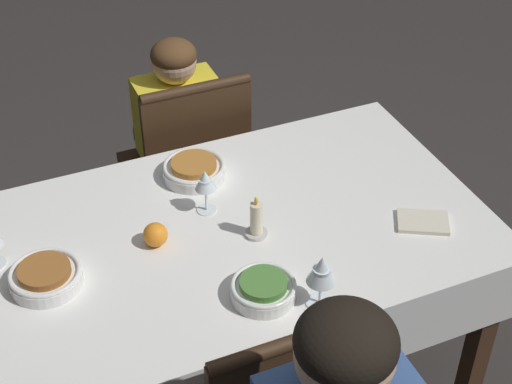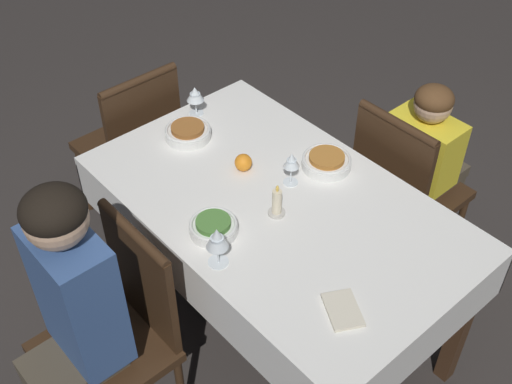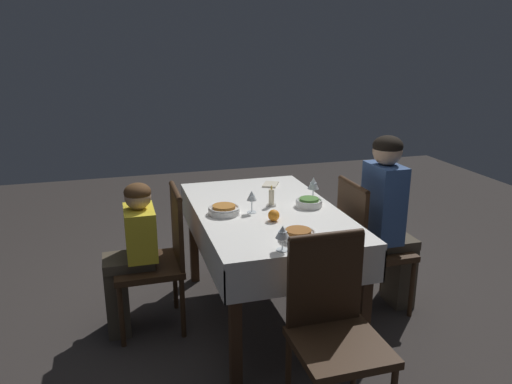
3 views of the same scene
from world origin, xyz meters
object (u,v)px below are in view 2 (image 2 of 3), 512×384
at_px(chair_south, 119,328).
at_px(chair_north, 402,186).
at_px(wine_glass_north, 292,162).
at_px(bowl_north, 327,161).
at_px(bowl_south, 213,226).
at_px(wine_glass_west, 195,95).
at_px(dining_table, 277,219).
at_px(person_child_yellow, 428,164).
at_px(orange_fruit, 243,162).
at_px(candle_centerpiece, 277,204).
at_px(bowl_west, 188,132).
at_px(person_adult_denim, 70,320).
at_px(napkin_red_folded, 343,310).
at_px(wine_glass_south, 217,239).
at_px(chair_west, 134,142).

relative_size(chair_south, chair_north, 1.00).
xyz_separation_m(chair_south, wine_glass_north, (0.05, 0.78, 0.37)).
distance_m(chair_north, bowl_north, 0.51).
distance_m(bowl_south, wine_glass_west, 0.74).
xyz_separation_m(dining_table, person_child_yellow, (0.09, 0.85, -0.14)).
bearing_deg(dining_table, orange_fruit, 174.07).
height_order(dining_table, bowl_north, bowl_north).
bearing_deg(candle_centerpiece, bowl_west, 176.41).
bearing_deg(person_child_yellow, person_adult_denim, 83.84).
height_order(bowl_south, wine_glass_north, wine_glass_north).
xyz_separation_m(wine_glass_west, napkin_red_folded, (1.16, -0.31, -0.09)).
distance_m(person_child_yellow, napkin_red_folded, 1.15).
distance_m(chair_south, chair_north, 1.37).
bearing_deg(chair_north, bowl_north, 74.56).
bearing_deg(chair_south, wine_glass_south, 60.20).
distance_m(chair_south, orange_fruit, 0.77).
height_order(person_adult_denim, candle_centerpiece, person_adult_denim).
bearing_deg(bowl_west, dining_table, 1.47).
bearing_deg(bowl_west, chair_west, -176.85).
distance_m(chair_north, candle_centerpiece, 0.79).
height_order(bowl_north, candle_centerpiece, candle_centerpiece).
relative_size(wine_glass_west, candle_centerpiece, 0.98).
xyz_separation_m(chair_south, chair_north, (0.18, 1.35, 0.00)).
height_order(person_adult_denim, bowl_south, person_adult_denim).
height_order(person_adult_denim, bowl_west, person_adult_denim).
relative_size(person_adult_denim, wine_glass_north, 8.51).
bearing_deg(wine_glass_north, chair_north, 76.86).
distance_m(chair_south, chair_west, 1.08).
xyz_separation_m(chair_west, person_adult_denim, (0.87, -0.79, 0.18)).
distance_m(bowl_south, bowl_west, 0.57).
relative_size(chair_west, wine_glass_west, 6.90).
distance_m(wine_glass_west, candle_centerpiece, 0.72).
bearing_deg(chair_north, bowl_south, 82.83).
xyz_separation_m(wine_glass_south, bowl_north, (-0.11, 0.64, -0.08)).
bearing_deg(bowl_north, bowl_south, -91.04).
xyz_separation_m(orange_fruit, napkin_red_folded, (0.73, -0.22, -0.03)).
xyz_separation_m(chair_south, person_adult_denim, (0.00, -0.15, 0.18)).
distance_m(chair_south, napkin_red_folded, 0.82).
bearing_deg(orange_fruit, candle_centerpiece, -15.09).
relative_size(bowl_south, wine_glass_south, 1.09).
bearing_deg(dining_table, person_adult_denim, -96.18).
bearing_deg(person_child_yellow, chair_north, 90.00).
xyz_separation_m(bowl_north, wine_glass_north, (-0.02, -0.17, 0.08)).
bearing_deg(wine_glass_south, bowl_west, 151.25).
height_order(bowl_south, orange_fruit, orange_fruit).
bearing_deg(bowl_west, chair_south, -56.28).
height_order(wine_glass_west, candle_centerpiece, candle_centerpiece).
bearing_deg(wine_glass_south, bowl_south, 147.55).
bearing_deg(candle_centerpiece, person_adult_denim, -100.12).
height_order(dining_table, wine_glass_south, wine_glass_south).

